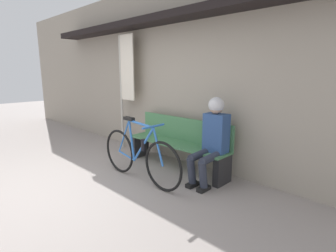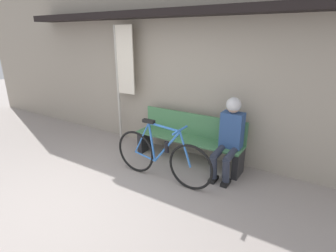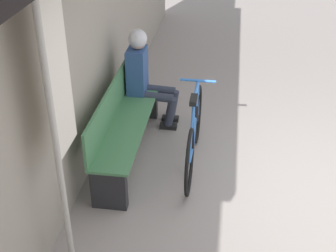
{
  "view_description": "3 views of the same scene",
  "coord_description": "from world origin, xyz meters",
  "px_view_note": "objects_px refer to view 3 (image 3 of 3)",
  "views": [
    {
      "loc": [
        3.45,
        -1.12,
        1.62
      ],
      "look_at": [
        0.79,
        1.62,
        0.83
      ],
      "focal_mm": 28.0,
      "sensor_mm": 36.0,
      "label": 1
    },
    {
      "loc": [
        2.56,
        -1.76,
        2.15
      ],
      "look_at": [
        0.45,
        1.59,
        0.78
      ],
      "focal_mm": 28.0,
      "sensor_mm": 36.0,
      "label": 2
    },
    {
      "loc": [
        -3.86,
        0.93,
        3.12
      ],
      "look_at": [
        0.36,
        1.53,
        0.57
      ],
      "focal_mm": 50.0,
      "sensor_mm": 36.0,
      "label": 3
    }
  ],
  "objects_px": {
    "park_bench_near": "(123,124)",
    "bicycle": "(194,133)",
    "banner_pole": "(58,102)",
    "person_seated": "(145,72)"
  },
  "relations": [
    {
      "from": "person_seated",
      "to": "banner_pole",
      "type": "bearing_deg",
      "value": 175.06
    },
    {
      "from": "park_bench_near",
      "to": "bicycle",
      "type": "bearing_deg",
      "value": -93.17
    },
    {
      "from": "person_seated",
      "to": "banner_pole",
      "type": "relative_size",
      "value": 0.54
    },
    {
      "from": "park_bench_near",
      "to": "banner_pole",
      "type": "distance_m",
      "value": 1.89
    },
    {
      "from": "park_bench_near",
      "to": "bicycle",
      "type": "height_order",
      "value": "bicycle"
    },
    {
      "from": "bicycle",
      "to": "banner_pole",
      "type": "bearing_deg",
      "value": 148.94
    },
    {
      "from": "bicycle",
      "to": "banner_pole",
      "type": "relative_size",
      "value": 0.73
    },
    {
      "from": "park_bench_near",
      "to": "person_seated",
      "type": "distance_m",
      "value": 0.84
    },
    {
      "from": "person_seated",
      "to": "banner_pole",
      "type": "distance_m",
      "value": 2.44
    },
    {
      "from": "park_bench_near",
      "to": "bicycle",
      "type": "distance_m",
      "value": 0.81
    }
  ]
}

